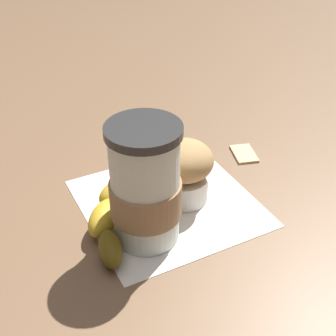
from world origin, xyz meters
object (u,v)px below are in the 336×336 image
(muffin, at_px, (183,168))
(banana, at_px, (120,205))
(sugar_packet, at_px, (244,153))
(coffee_cup, at_px, (145,187))

(muffin, relative_size, banana, 0.53)
(sugar_packet, bearing_deg, coffee_cup, 114.81)
(banana, distance_m, sugar_packet, 0.23)
(banana, height_order, sugar_packet, banana)
(banana, bearing_deg, sugar_packet, -77.45)
(coffee_cup, height_order, banana, coffee_cup)
(banana, relative_size, sugar_packet, 3.20)
(coffee_cup, bearing_deg, muffin, -57.32)
(muffin, height_order, sugar_packet, muffin)
(coffee_cup, xyz_separation_m, muffin, (0.05, -0.07, -0.03))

